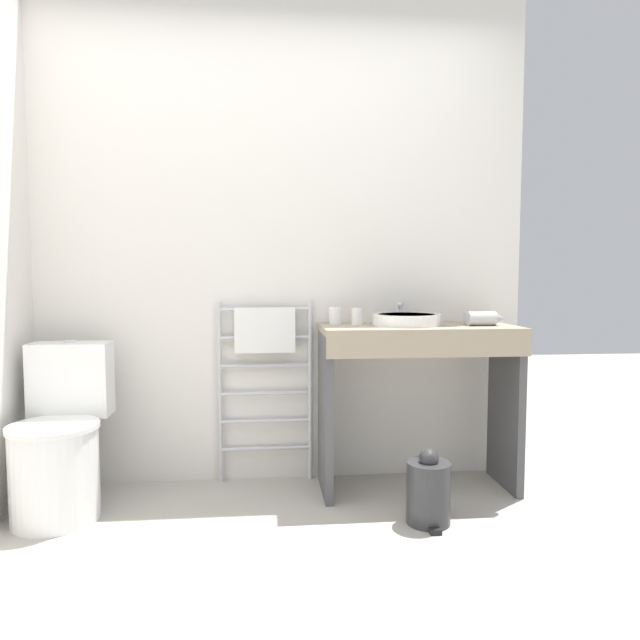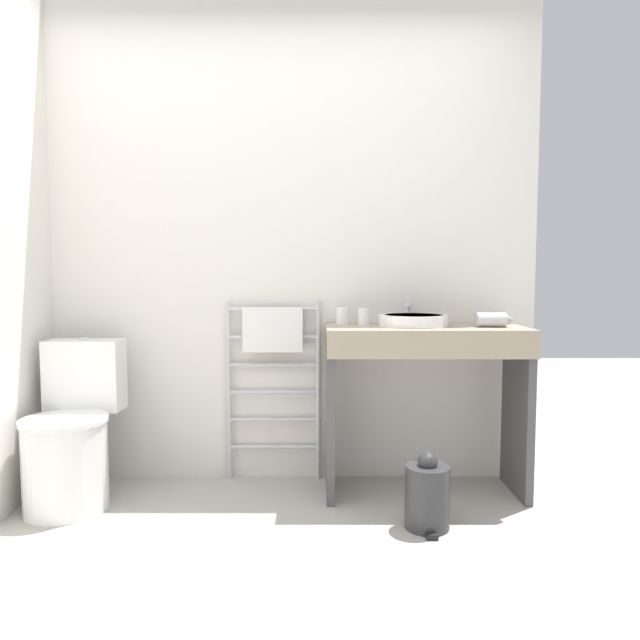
# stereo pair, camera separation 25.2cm
# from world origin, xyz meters

# --- Properties ---
(ground_plane) EXTENTS (12.00, 12.00, 0.00)m
(ground_plane) POSITION_xyz_m (0.00, 0.00, 0.00)
(ground_plane) COLOR #A8A399
(wall_back) EXTENTS (2.74, 0.12, 2.65)m
(wall_back) POSITION_xyz_m (0.00, 1.48, 1.32)
(wall_back) COLOR silver
(wall_back) RESTS_ON ground_plane
(toilet) EXTENTS (0.40, 0.54, 0.80)m
(toilet) POSITION_xyz_m (-1.01, 1.03, 0.32)
(toilet) COLOR white
(toilet) RESTS_ON ground_plane
(towel_radiator) EXTENTS (0.51, 0.06, 0.98)m
(towel_radiator) POSITION_xyz_m (-0.05, 1.37, 0.69)
(towel_radiator) COLOR silver
(towel_radiator) RESTS_ON ground_plane
(vanity_counter) EXTENTS (1.00, 0.46, 0.86)m
(vanity_counter) POSITION_xyz_m (0.73, 1.17, 0.59)
(vanity_counter) COLOR gray
(vanity_counter) RESTS_ON ground_plane
(sink_basin) EXTENTS (0.35, 0.35, 0.06)m
(sink_basin) POSITION_xyz_m (0.68, 1.21, 0.89)
(sink_basin) COLOR white
(sink_basin) RESTS_ON vanity_counter
(faucet) EXTENTS (0.02, 0.10, 0.11)m
(faucet) POSITION_xyz_m (0.68, 1.37, 0.93)
(faucet) COLOR silver
(faucet) RESTS_ON vanity_counter
(cup_near_wall) EXTENTS (0.07, 0.07, 0.09)m
(cup_near_wall) POSITION_xyz_m (0.32, 1.32, 0.90)
(cup_near_wall) COLOR white
(cup_near_wall) RESTS_ON vanity_counter
(cup_near_edge) EXTENTS (0.06, 0.06, 0.09)m
(cup_near_edge) POSITION_xyz_m (0.43, 1.27, 0.90)
(cup_near_edge) COLOR white
(cup_near_edge) RESTS_ON vanity_counter
(hair_dryer) EXTENTS (0.19, 0.16, 0.07)m
(hair_dryer) POSITION_xyz_m (1.06, 1.15, 0.90)
(hair_dryer) COLOR #B7B7BC
(hair_dryer) RESTS_ON vanity_counter
(trash_bin) EXTENTS (0.20, 0.23, 0.34)m
(trash_bin) POSITION_xyz_m (0.68, 0.77, 0.15)
(trash_bin) COLOR #333335
(trash_bin) RESTS_ON ground_plane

